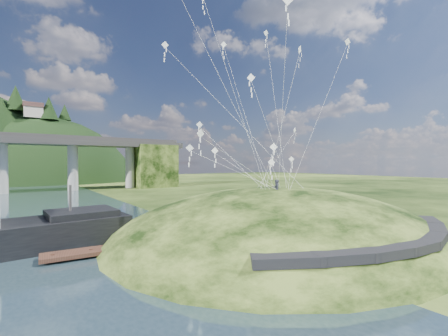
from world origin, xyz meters
TOP-DOWN VIEW (x-y plane):
  - ground at (0.00, 0.00)m, footprint 320.00×320.00m
  - grass_hill at (8.00, 2.00)m, footprint 36.00×32.00m
  - footpath at (7.46, -9.74)m, footprint 22.29×5.84m
  - wooden_dock at (-6.52, 5.73)m, footprint 12.62×2.90m
  - kite_flyers at (7.66, 1.95)m, footprint 2.29×2.26m
  - kite_swarm at (5.79, 5.31)m, footprint 20.04×15.93m

SIDE VIEW (x-z plane):
  - grass_hill at x=8.00m, z-range -8.00..5.00m
  - ground at x=0.00m, z-range 0.00..0.00m
  - wooden_dock at x=-6.52m, z-range -0.05..0.84m
  - footpath at x=7.46m, z-range 1.67..2.50m
  - kite_flyers at x=7.66m, z-range 4.91..6.76m
  - kite_swarm at x=5.79m, z-range 6.14..26.11m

